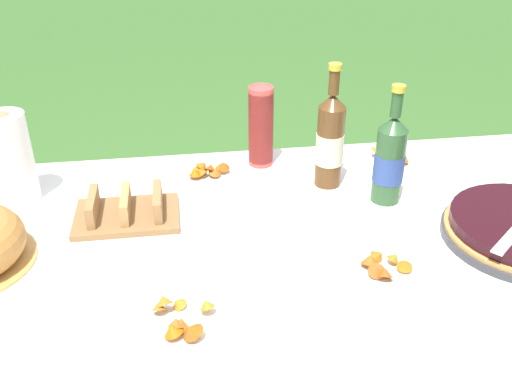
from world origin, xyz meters
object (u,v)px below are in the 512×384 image
Objects in this scene: cup_stack at (261,127)px; paper_towel_roll at (11,158)px; snack_plate_right at (383,270)px; snack_plate_far at (184,318)px; cider_bottle_amber at (330,141)px; snack_plate_left at (208,174)px; snack_plate_near at (392,158)px; cider_bottle_green at (390,160)px; bread_board at (126,211)px.

paper_towel_roll is (-0.67, -0.11, 0.00)m from cup_stack.
snack_plate_far is (-0.43, -0.09, 0.00)m from snack_plate_right.
snack_plate_far is at bearing -52.52° from paper_towel_roll.
snack_plate_left is at bearing 166.51° from cider_bottle_amber.
cider_bottle_amber is 1.81× the size of snack_plate_left.
snack_plate_right is at bearing -55.26° from snack_plate_left.
paper_towel_roll is (-1.07, -0.07, 0.11)m from snack_plate_near.
cup_stack is at bearing 137.94° from cider_bottle_amber.
snack_plate_left is (-0.56, -0.03, 0.00)m from snack_plate_near.
paper_towel_roll is (-0.85, 0.46, 0.11)m from snack_plate_right.
snack_plate_near is at bearing 24.74° from cider_bottle_amber.
cider_bottle_green is 0.51m from snack_plate_left.
cider_bottle_green is 1.23× the size of bread_board.
bread_board is at bearing 150.99° from snack_plate_right.
snack_plate_far is (-0.09, -0.59, -0.00)m from snack_plate_left.
paper_towel_roll is 0.93× the size of bread_board.
cider_bottle_amber is 0.84m from paper_towel_roll.
paper_towel_roll reaches higher than snack_plate_right.
snack_plate_far is at bearing -98.29° from snack_plate_left.
snack_plate_far is (-0.55, -0.40, -0.11)m from cider_bottle_green.
snack_plate_far is at bearing -110.75° from cup_stack.
snack_plate_right is at bearing -72.29° from cup_stack.
cider_bottle_green reaches higher than snack_plate_right.
snack_plate_left is at bearing 81.71° from snack_plate_far.
snack_plate_far is at bearing -129.23° from cider_bottle_amber.
cup_stack is 0.70× the size of cider_bottle_amber.
snack_plate_far is 0.70m from paper_towel_roll.
cup_stack is 0.76× the size of cider_bottle_green.
snack_plate_near is 0.57m from snack_plate_right.
cup_stack is 0.21m from snack_plate_left.
snack_plate_left is at bearing 40.85° from bread_board.
cup_stack is 0.93× the size of bread_board.
bread_board is (-0.78, -0.21, 0.01)m from snack_plate_near.
cider_bottle_amber is 1.79× the size of snack_plate_near.
cider_bottle_green is 0.68m from bread_board.
snack_plate_right is 0.98m from paper_towel_roll.
bread_board is at bearing -139.15° from snack_plate_left.
cider_bottle_green reaches higher than snack_plate_near.
cider_bottle_green is at bearing -114.52° from snack_plate_near.
cider_bottle_green is 0.35m from snack_plate_right.
cider_bottle_green is 1.32× the size of paper_towel_roll.
snack_plate_near and snack_plate_left have the same top height.
snack_plate_left is at bearing 124.74° from snack_plate_right.
cider_bottle_amber is at bearing 92.15° from snack_plate_right.
snack_plate_far is (-0.25, -0.66, -0.11)m from cup_stack.
cider_bottle_green is 1.39× the size of snack_plate_far.
cider_bottle_amber reaches higher than bread_board.
cider_bottle_green is at bearing -22.18° from snack_plate_left.
bread_board is (-0.38, -0.26, -0.10)m from cup_stack.
paper_towel_roll is at bearing 153.18° from bread_board.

